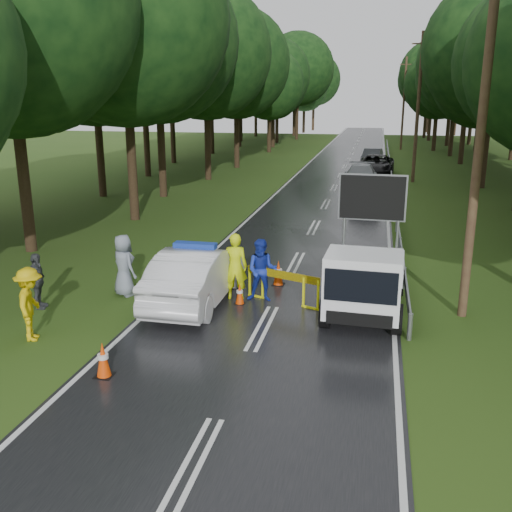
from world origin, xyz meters
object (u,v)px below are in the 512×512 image
(queue_car_first, at_px, (368,194))
(police_sedan, at_px, (196,275))
(officer, at_px, (235,267))
(civilian, at_px, (262,270))
(queue_car_second, at_px, (361,176))
(barrier, at_px, (283,279))
(queue_car_fourth, at_px, (372,157))
(queue_car_third, at_px, (376,165))
(work_truck, at_px, (366,279))

(queue_car_first, bearing_deg, police_sedan, -99.81)
(officer, distance_m, civilian, 0.81)
(officer, bearing_deg, queue_car_second, -105.44)
(barrier, bearing_deg, queue_car_fourth, 107.23)
(civilian, distance_m, queue_car_second, 22.92)
(barrier, bearing_deg, queue_car_third, 105.65)
(barrier, height_order, civilian, civilian)
(civilian, distance_m, queue_car_third, 28.98)
(work_truck, height_order, civilian, work_truck)
(police_sedan, distance_m, queue_car_second, 23.68)
(work_truck, height_order, queue_car_first, work_truck)
(queue_car_first, bearing_deg, work_truck, -83.25)
(police_sedan, xyz_separation_m, queue_car_first, (4.56, 16.31, -0.14))
(police_sedan, bearing_deg, queue_car_fourth, -96.70)
(police_sedan, xyz_separation_m, work_truck, (4.83, 0.15, 0.17))
(officer, xyz_separation_m, queue_car_fourth, (3.44, 36.20, -0.32))
(work_truck, bearing_deg, queue_car_first, 93.62)
(queue_car_third, bearing_deg, police_sedan, -96.92)
(work_truck, distance_m, civilian, 3.00)
(police_sedan, xyz_separation_m, barrier, (2.48, 0.42, -0.08))
(work_truck, relative_size, officer, 2.33)
(queue_car_third, height_order, queue_car_fourth, queue_car_third)
(queue_car_fourth, bearing_deg, queue_car_second, -86.14)
(officer, relative_size, queue_car_second, 0.40)
(queue_car_first, relative_size, queue_car_third, 0.71)
(police_sedan, bearing_deg, queue_car_third, -99.17)
(work_truck, xyz_separation_m, civilian, (-2.98, 0.37, -0.06))
(queue_car_third, bearing_deg, officer, -95.05)
(police_sedan, xyz_separation_m, queue_car_third, (4.88, 29.35, -0.04))
(police_sedan, height_order, work_truck, work_truck)
(barrier, height_order, queue_car_fourth, queue_car_fourth)
(queue_car_first, height_order, queue_car_third, queue_car_third)
(barrier, xyz_separation_m, queue_car_first, (2.08, 15.89, -0.06))
(work_truck, bearing_deg, queue_car_third, 92.58)
(officer, xyz_separation_m, civilian, (0.80, 0.03, -0.08))
(work_truck, bearing_deg, barrier, 176.15)
(queue_car_fourth, bearing_deg, queue_car_third, -80.76)
(work_truck, xyz_separation_m, officer, (-3.78, 0.34, 0.01))
(civilian, height_order, queue_car_second, civilian)
(work_truck, bearing_deg, police_sedan, -175.48)
(queue_car_third, relative_size, queue_car_fourth, 1.34)
(police_sedan, distance_m, officer, 1.17)
(queue_car_first, bearing_deg, queue_car_fourth, 96.03)
(queue_car_fourth, bearing_deg, work_truck, -83.27)
(police_sedan, height_order, queue_car_first, police_sedan)
(police_sedan, relative_size, barrier, 2.22)
(officer, bearing_deg, work_truck, 166.66)
(queue_car_second, bearing_deg, queue_car_fourth, 87.54)
(work_truck, bearing_deg, civilian, 175.57)
(queue_car_second, bearing_deg, officer, -97.35)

